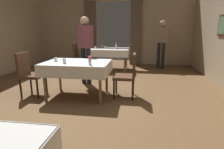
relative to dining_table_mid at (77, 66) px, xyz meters
The scene contains 16 objects.
ground 0.70m from the dining_table_mid, 24.70° to the right, with size 10.08×10.08×0.00m, color brown.
wall_back 4.18m from the dining_table_mid, 87.18° to the left, with size 6.40×0.27×3.00m.
dining_table_mid is the anchor object (origin of this frame).
dining_table_far 2.82m from the dining_table_mid, 85.53° to the left, with size 1.42×1.01×0.75m.
chair_mid_left 1.08m from the dining_table_mid, behind, with size 0.44×0.44×0.93m.
chair_mid_right 1.08m from the dining_table_mid, ahead, with size 0.44×0.44×0.93m.
chair_far_left 2.87m from the dining_table_mid, 107.80° to the left, with size 0.44×0.44×0.93m.
flower_vase_mid 0.50m from the dining_table_mid, 39.37° to the right, with size 0.07×0.07×0.18m.
glass_mid_b 0.47m from the dining_table_mid, behind, with size 0.07×0.07×0.08m, color silver.
glass_mid_c 0.32m from the dining_table_mid, 128.00° to the right, with size 0.07×0.07×0.10m, color silver.
flower_vase_far 2.79m from the dining_table_mid, 80.00° to the left, with size 0.07×0.07×0.21m.
glass_far_b 2.77m from the dining_table_mid, 88.05° to the left, with size 0.07×0.07×0.08m, color silver.
glass_far_c 3.03m from the dining_table_mid, 91.32° to the left, with size 0.07×0.07×0.10m, color silver.
glass_far_d 2.76m from the dining_table_mid, 95.34° to the left, with size 0.08×0.08×0.09m, color silver.
person_waiter_by_doorway 3.88m from the dining_table_mid, 57.72° to the left, with size 0.42×0.39×1.72m.
person_diner_standing_aside 1.01m from the dining_table_mid, 95.13° to the left, with size 0.42×0.36×1.72m.
Camera 1 is at (1.07, -3.53, 1.40)m, focal length 29.46 mm.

